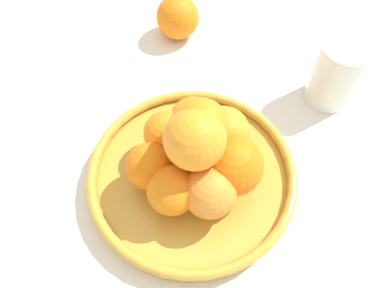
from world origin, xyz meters
The scene contains 5 objects.
ground_plane centered at (0.00, 0.00, 0.00)m, with size 4.00×4.00×0.00m, color white.
fruit_bowl centered at (0.00, 0.00, 0.02)m, with size 0.31×0.31×0.03m.
orange_pile centered at (0.01, 0.01, 0.09)m, with size 0.18×0.18×0.14m.
stray_orange centered at (-0.26, 0.19, 0.04)m, with size 0.08×0.08×0.08m, color orange.
drinking_glass centered at (0.03, 0.28, 0.06)m, with size 0.08×0.08×0.11m, color silver.
Camera 1 is at (0.19, -0.17, 0.51)m, focal length 35.00 mm.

